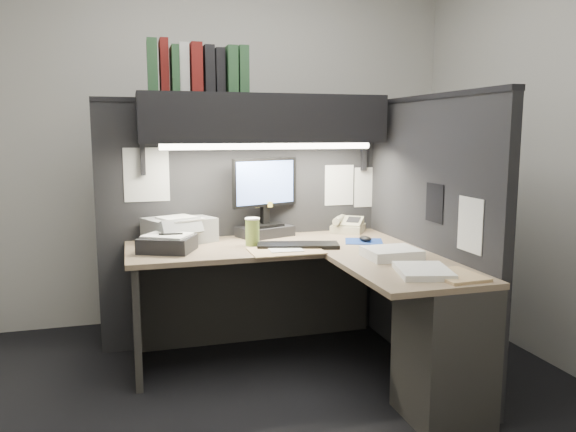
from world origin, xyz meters
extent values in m
plane|color=black|center=(0.00, 0.00, 0.00)|extent=(3.50, 3.50, 0.00)
cube|color=beige|center=(0.00, 1.50, 1.35)|extent=(3.50, 0.04, 2.70)
cube|color=beige|center=(0.00, -1.50, 1.35)|extent=(3.50, 0.04, 2.70)
cube|color=beige|center=(1.75, 0.00, 1.35)|extent=(0.04, 3.00, 2.70)
cube|color=black|center=(0.03, 0.93, 0.80)|extent=(1.90, 0.06, 1.60)
cube|color=black|center=(0.98, 0.18, 0.80)|extent=(0.06, 1.50, 1.60)
cube|color=#94795E|center=(0.10, 0.56, 0.71)|extent=(1.70, 0.68, 0.03)
cube|color=#94795E|center=(0.65, -0.21, 0.71)|extent=(0.60, 0.85, 0.03)
cube|color=#302E2A|center=(0.10, 0.86, 0.35)|extent=(1.61, 0.02, 0.70)
cube|color=#302E2A|center=(-0.70, 0.56, 0.35)|extent=(0.04, 0.61, 0.70)
cube|color=#302E2A|center=(0.75, -0.43, 0.35)|extent=(0.38, 0.40, 0.70)
cube|color=black|center=(0.12, 0.75, 1.50)|extent=(1.55, 0.34, 0.30)
cylinder|color=white|center=(0.12, 0.61, 1.33)|extent=(1.32, 0.04, 0.04)
cube|color=black|center=(0.15, 0.82, 0.76)|extent=(0.40, 0.32, 0.07)
cube|color=black|center=(0.15, 0.82, 0.87)|extent=(0.06, 0.05, 0.12)
cube|color=black|center=(0.15, 0.82, 1.09)|extent=(0.46, 0.20, 0.32)
cube|color=#7297FA|center=(0.15, 0.80, 1.09)|extent=(0.42, 0.16, 0.28)
cube|color=black|center=(0.25, 0.42, 0.74)|extent=(0.51, 0.28, 0.02)
cube|color=navy|center=(0.70, 0.47, 0.73)|extent=(0.29, 0.28, 0.00)
ellipsoid|color=black|center=(0.71, 0.45, 0.75)|extent=(0.09, 0.11, 0.03)
cube|color=#BCB590|center=(0.74, 0.82, 0.77)|extent=(0.29, 0.29, 0.08)
cylinder|color=#A2B347|center=(0.00, 0.55, 0.81)|extent=(0.11, 0.11, 0.16)
cube|color=gray|center=(-0.41, 0.79, 0.81)|extent=(0.48, 0.45, 0.15)
cube|color=black|center=(-0.51, 0.52, 0.77)|extent=(0.37, 0.34, 0.09)
cube|color=tan|center=(0.15, 0.32, 0.73)|extent=(0.42, 0.28, 0.01)
cube|color=white|center=(0.66, 0.00, 0.76)|extent=(0.28, 0.24, 0.05)
cube|color=white|center=(0.65, -0.37, 0.75)|extent=(0.32, 0.36, 0.03)
cube|color=tan|center=(0.77, -0.46, 0.74)|extent=(0.23, 0.28, 0.02)
cube|color=#264C2B|center=(-0.55, 0.73, 1.80)|extent=(0.06, 0.22, 0.30)
cube|color=maroon|center=(-0.48, 0.77, 1.80)|extent=(0.05, 0.22, 0.31)
cube|color=#264C2B|center=(-0.42, 0.74, 1.78)|extent=(0.04, 0.22, 0.27)
cube|color=silver|center=(-0.37, 0.77, 1.79)|extent=(0.06, 0.22, 0.29)
cube|color=maroon|center=(-0.30, 0.74, 1.79)|extent=(0.07, 0.22, 0.29)
cube|color=black|center=(-0.22, 0.75, 1.79)|extent=(0.06, 0.22, 0.28)
cube|color=black|center=(-0.15, 0.76, 1.78)|extent=(0.06, 0.22, 0.26)
cube|color=#264C2B|center=(-0.09, 0.73, 1.79)|extent=(0.06, 0.22, 0.28)
cube|color=#264C2B|center=(-0.02, 0.73, 1.79)|extent=(0.06, 0.22, 0.28)
cube|color=white|center=(0.70, 0.90, 1.05)|extent=(0.21, 0.00, 0.28)
cube|color=white|center=(0.92, 0.90, 1.03)|extent=(0.21, 0.00, 0.28)
cube|color=white|center=(-0.60, 0.90, 1.15)|extent=(0.28, 0.00, 0.34)
cube|color=black|center=(0.95, 0.04, 1.02)|extent=(0.00, 0.18, 0.22)
cube|color=white|center=(0.95, -0.31, 0.95)|extent=(0.00, 0.21, 0.28)
camera|label=1|loc=(-0.72, -2.75, 1.42)|focal=35.00mm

